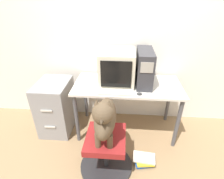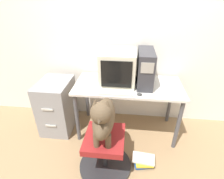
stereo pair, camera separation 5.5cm
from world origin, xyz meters
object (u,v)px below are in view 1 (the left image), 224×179
pc_tower (144,68)px  filing_cabinet (56,107)px  crt_monitor (117,67)px  keyboard (116,92)px  dog (105,117)px  book_stack_floor (144,160)px  office_chair (106,153)px

pc_tower → filing_cabinet: 1.34m
crt_monitor → keyboard: (0.01, -0.30, -0.20)m
dog → book_stack_floor: 0.85m
dog → filing_cabinet: dog is taller
crt_monitor → book_stack_floor: size_ratio=1.71×
keyboard → office_chair: (-0.08, -0.44, -0.54)m
crt_monitor → office_chair: 1.05m
crt_monitor → pc_tower: bearing=-2.8°
pc_tower → office_chair: size_ratio=0.82×
office_chair → book_stack_floor: 0.49m
crt_monitor → office_chair: (-0.07, -0.74, -0.74)m
dog → book_stack_floor: dog is taller
keyboard → dog: bearing=-99.7°
pc_tower → keyboard: bearing=-140.3°
pc_tower → keyboard: pc_tower is taller
office_chair → book_stack_floor: size_ratio=2.17×
pc_tower → dog: bearing=-119.2°
office_chair → dog: 0.53m
dog → book_stack_floor: bearing=14.7°
filing_cabinet → book_stack_floor: size_ratio=2.72×
book_stack_floor → dog: bearing=-165.3°
crt_monitor → keyboard: bearing=-89.0°
office_chair → book_stack_floor: (0.45, 0.09, -0.18)m
crt_monitor → book_stack_floor: bearing=-59.9°
filing_cabinet → book_stack_floor: 1.38m
office_chair → dog: dog is taller
book_stack_floor → office_chair: bearing=-168.2°
keyboard → office_chair: 0.70m
pc_tower → filing_cabinet: bearing=-176.0°
keyboard → filing_cabinet: keyboard is taller
keyboard → office_chair: size_ratio=0.68×
filing_cabinet → book_stack_floor: (1.23, -0.54, -0.34)m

